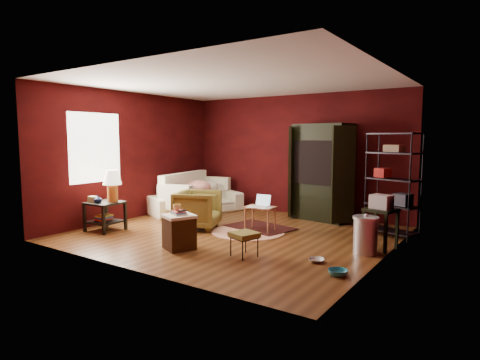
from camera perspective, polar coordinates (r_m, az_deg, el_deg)
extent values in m
cube|color=brown|center=(7.63, -0.85, -7.70)|extent=(5.50, 5.00, 0.02)
cube|color=white|center=(7.48, -0.89, 13.78)|extent=(5.50, 5.00, 0.02)
cube|color=#3F0909|center=(9.59, 7.80, 3.57)|extent=(5.50, 0.02, 2.80)
cube|color=#3F0909|center=(5.56, -15.89, 1.68)|extent=(5.50, 0.02, 2.80)
cube|color=#3F0909|center=(9.29, -14.98, 3.35)|extent=(0.02, 5.00, 2.80)
cube|color=#3F0909|center=(6.26, 20.29, 2.00)|extent=(0.02, 5.00, 2.80)
cube|color=white|center=(8.63, -19.91, 4.34)|extent=(0.02, 1.20, 1.40)
imported|color=white|center=(9.71, -6.27, -2.12)|extent=(1.45, 2.28, 0.86)
imported|color=black|center=(8.02, -6.03, -3.94)|extent=(1.02, 1.04, 0.83)
imported|color=#AFB2B6|center=(6.01, 10.86, -10.40)|extent=(0.23, 0.11, 0.22)
imported|color=teal|center=(5.51, 13.78, -11.80)|extent=(0.26, 0.10, 0.26)
imported|color=#0D1C42|center=(8.05, -19.55, -2.60)|extent=(0.18, 0.19, 0.15)
imported|color=#F5DA78|center=(6.59, -8.96, -3.74)|extent=(0.16, 0.14, 0.13)
cube|color=black|center=(8.19, -18.69, -3.11)|extent=(0.63, 0.63, 0.04)
cube|color=black|center=(8.25, -18.61, -5.62)|extent=(0.59, 0.59, 0.03)
cube|color=black|center=(8.27, -21.25, -4.99)|extent=(0.05, 0.05, 0.56)
cube|color=black|center=(7.86, -18.83, -5.46)|extent=(0.05, 0.05, 0.56)
cube|color=black|center=(8.61, -18.44, -4.48)|extent=(0.05, 0.05, 0.56)
cube|color=black|center=(8.21, -15.99, -4.89)|extent=(0.05, 0.05, 0.56)
cylinder|color=orange|center=(8.14, -17.66, -1.79)|extent=(0.21, 0.21, 0.34)
cone|color=#F2E5C6|center=(8.10, -17.73, 0.37)|extent=(0.38, 0.38, 0.28)
cube|color=olive|center=(8.20, -20.18, -2.59)|extent=(0.19, 0.13, 0.12)
cube|color=#C83C32|center=(8.28, -18.84, -5.28)|extent=(0.23, 0.29, 0.03)
cube|color=#3273C8|center=(8.27, -18.80, -5.05)|extent=(0.23, 0.29, 0.03)
cube|color=#E1D34B|center=(8.26, -18.77, -4.82)|extent=(0.23, 0.29, 0.03)
cube|color=white|center=(9.72, -6.12, -3.00)|extent=(1.14, 2.03, 0.40)
cube|color=white|center=(9.86, -7.92, -1.29)|extent=(0.52, 1.92, 0.81)
cube|color=white|center=(8.88, -9.22, -2.45)|extent=(0.83, 0.32, 0.56)
cube|color=white|center=(10.52, -3.53, -1.06)|extent=(0.83, 0.32, 0.56)
ellipsoid|color=#F33E22|center=(9.17, -7.60, -1.51)|extent=(0.61, 0.61, 0.28)
ellipsoid|color=#F33E22|center=(9.65, -5.88, -1.00)|extent=(0.68, 0.68, 0.32)
ellipsoid|color=white|center=(10.09, -4.46, -0.91)|extent=(0.56, 0.56, 0.26)
cube|color=#41250F|center=(6.62, -8.65, -7.50)|extent=(0.57, 0.57, 0.52)
cube|color=white|center=(6.56, -8.69, -5.10)|extent=(0.61, 0.61, 0.05)
cube|color=beige|center=(6.55, -8.69, -4.81)|extent=(0.31, 0.28, 0.02)
cube|color=#4C76B1|center=(6.55, -8.69, -4.62)|extent=(0.28, 0.25, 0.02)
cube|color=#CA564C|center=(6.55, -8.70, -4.44)|extent=(0.29, 0.27, 0.02)
cube|color=black|center=(6.49, -8.20, -4.35)|extent=(0.06, 0.16, 0.02)
cube|color=black|center=(6.12, 0.60, -7.78)|extent=(0.46, 0.46, 0.07)
cube|color=black|center=(6.13, 0.60, -8.19)|extent=(0.41, 0.41, 0.02)
cylinder|color=black|center=(6.19, -1.33, -9.41)|extent=(0.02, 0.02, 0.30)
cylinder|color=black|center=(5.97, 0.37, -10.00)|extent=(0.02, 0.02, 0.30)
cylinder|color=black|center=(6.37, 0.81, -8.98)|extent=(0.02, 0.02, 0.30)
cylinder|color=black|center=(6.15, 2.55, -9.53)|extent=(0.02, 0.02, 0.30)
cylinder|color=white|center=(7.75, 1.16, -7.36)|extent=(1.65, 1.65, 0.01)
cube|color=#471513|center=(8.10, 2.81, -6.70)|extent=(1.44, 1.11, 0.01)
cube|color=#B17451|center=(7.73, 2.89, -3.89)|extent=(0.59, 0.43, 0.03)
cylinder|color=#B17451|center=(7.75, 0.72, -5.63)|extent=(0.04, 0.04, 0.47)
cylinder|color=#B17451|center=(7.52, 3.98, -5.99)|extent=(0.04, 0.04, 0.47)
cylinder|color=#B17451|center=(8.02, 1.85, -5.23)|extent=(0.04, 0.04, 0.47)
cylinder|color=#B17451|center=(7.81, 5.02, -5.56)|extent=(0.04, 0.04, 0.47)
cube|color=silver|center=(7.75, 2.99, -3.70)|extent=(0.31, 0.23, 0.02)
cube|color=silver|center=(7.82, 3.34, -2.83)|extent=(0.30, 0.09, 0.20)
cube|color=white|center=(7.69, 1.82, -3.81)|extent=(0.27, 0.33, 0.00)
cube|color=white|center=(7.59, 3.48, -3.95)|extent=(0.23, 0.30, 0.00)
cube|color=black|center=(8.99, 11.66, 1.12)|extent=(1.30, 0.83, 2.10)
cube|color=black|center=(8.88, 11.32, 2.50)|extent=(1.06, 0.63, 0.94)
cube|color=black|center=(9.09, 7.05, 1.25)|extent=(0.28, 0.47, 1.99)
cube|color=black|center=(8.40, 14.49, 0.72)|extent=(0.38, 0.40, 1.99)
cube|color=#2A2C2F|center=(8.93, 11.49, 1.81)|extent=(0.76, 0.64, 0.58)
cube|color=black|center=(8.69, 10.54, 1.71)|extent=(0.55, 0.09, 0.44)
cube|color=black|center=(9.00, 11.40, -2.41)|extent=(1.06, 0.69, 0.06)
cylinder|color=black|center=(7.87, 17.44, -0.47)|extent=(0.03, 0.03, 1.89)
cylinder|color=black|center=(7.38, 22.96, -1.08)|extent=(0.03, 0.03, 1.89)
cylinder|color=black|center=(8.17, 19.02, -0.29)|extent=(0.03, 0.03, 1.89)
cylinder|color=black|center=(7.71, 24.41, -0.86)|extent=(0.03, 0.03, 1.89)
cube|color=black|center=(7.91, 20.66, -6.74)|extent=(1.01, 0.69, 0.03)
cube|color=black|center=(7.82, 20.79, -3.35)|extent=(1.01, 0.69, 0.03)
cube|color=black|center=(7.76, 20.92, 0.10)|extent=(1.01, 0.69, 0.03)
cube|color=black|center=(7.73, 21.05, 3.60)|extent=(1.01, 0.69, 0.03)
cube|color=black|center=(7.73, 21.15, 6.17)|extent=(1.01, 0.69, 0.03)
cube|color=maroon|center=(7.87, 19.66, 0.99)|extent=(0.29, 0.32, 0.17)
cube|color=#343340|center=(7.69, 22.14, -2.60)|extent=(0.34, 0.34, 0.21)
cube|color=#81694D|center=(7.73, 21.07, 4.22)|extent=(0.37, 0.30, 0.13)
cube|color=black|center=(6.85, 19.42, -4.03)|extent=(0.53, 0.53, 0.04)
cube|color=black|center=(6.84, 17.17, -6.72)|extent=(0.05, 0.05, 0.64)
cube|color=black|center=(6.67, 19.99, -7.15)|extent=(0.05, 0.05, 0.64)
cube|color=black|center=(7.16, 18.70, -6.20)|extent=(0.05, 0.05, 0.64)
cube|color=black|center=(7.00, 21.43, -6.59)|extent=(0.05, 0.05, 0.64)
cube|color=#B3B3B8|center=(6.83, 19.45, -2.93)|extent=(0.36, 0.31, 0.22)
cylinder|color=white|center=(6.59, 17.40, -7.64)|extent=(0.40, 0.40, 0.55)
cylinder|color=white|center=(6.53, 17.48, -5.13)|extent=(0.44, 0.44, 0.04)
sphere|color=white|center=(6.52, 17.49, -4.82)|extent=(0.06, 0.06, 0.05)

